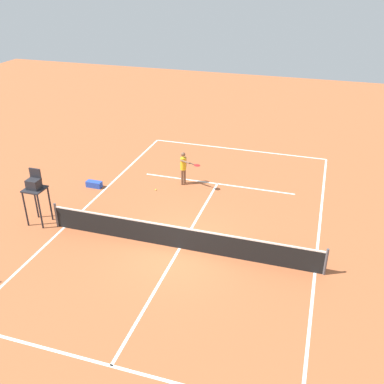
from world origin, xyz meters
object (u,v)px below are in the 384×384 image
at_px(tennis_ball, 156,190).
at_px(equipment_bag, 94,184).
at_px(player_serving, 184,166).
at_px(umpire_chair, 35,188).

height_order(tennis_ball, equipment_bag, equipment_bag).
xyz_separation_m(player_serving, tennis_ball, (1.09, 1.03, -0.97)).
bearing_deg(umpire_chair, equipment_bag, -98.64).
distance_m(tennis_ball, equipment_bag, 3.05).
distance_m(player_serving, tennis_ball, 1.79).
bearing_deg(equipment_bag, player_serving, -158.69).
relative_size(player_serving, umpire_chair, 0.70).
relative_size(tennis_ball, umpire_chair, 0.03).
bearing_deg(player_serving, tennis_ball, -26.85).
height_order(umpire_chair, equipment_bag, umpire_chair).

